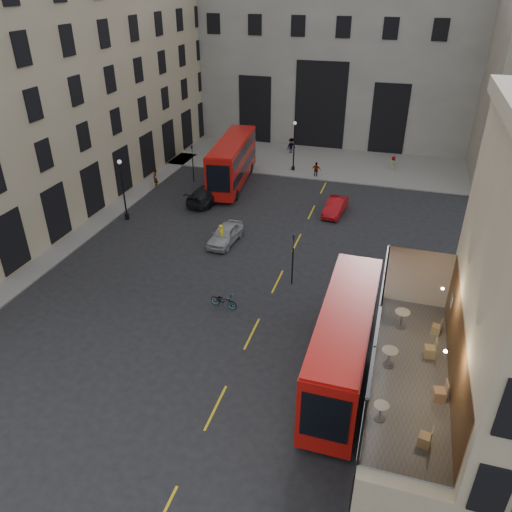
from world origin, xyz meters
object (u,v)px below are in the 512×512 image
(car_b, at_px, (335,207))
(cafe_table_far, at_px, (402,317))
(street_lamp_b, at_px, (294,149))
(car_a, at_px, (225,234))
(pedestrian_e, at_px, (155,178))
(cafe_chair_d, at_px, (436,329))
(cafe_chair_b, at_px, (440,394))
(traffic_light_near, at_px, (293,253))
(street_lamp_a, at_px, (124,193))
(pedestrian_c, at_px, (316,170))
(cafe_chair_a, at_px, (425,440))
(cafe_chair_c, at_px, (430,351))
(cyclist, at_px, (222,236))
(traffic_light_far, at_px, (192,159))
(cafe_table_near, at_px, (381,410))
(pedestrian_b, at_px, (291,146))
(car_c, at_px, (209,194))
(pedestrian_d, at_px, (393,163))
(bus_far, at_px, (232,160))
(pedestrian_a, at_px, (233,154))
(cafe_table_mid, at_px, (389,355))
(bus_near, at_px, (344,340))

(car_b, xyz_separation_m, cafe_table_far, (5.96, -21.43, 4.48))
(street_lamp_b, xyz_separation_m, car_a, (-1.40, -17.60, -1.67))
(pedestrian_e, bearing_deg, cafe_chair_d, 35.56)
(cafe_chair_b, bearing_deg, pedestrian_e, 133.70)
(traffic_light_near, height_order, cafe_table_far, cafe_table_far)
(street_lamp_a, relative_size, car_b, 1.30)
(traffic_light_near, distance_m, pedestrian_c, 20.99)
(car_a, relative_size, pedestrian_e, 2.37)
(pedestrian_c, relative_size, cafe_chair_a, 1.98)
(car_a, bearing_deg, cafe_chair_c, -42.07)
(cyclist, height_order, cafe_chair_d, cafe_chair_d)
(traffic_light_far, distance_m, cafe_table_near, 37.16)
(car_b, xyz_separation_m, pedestrian_b, (-7.56, 15.27, 0.27))
(car_c, relative_size, cafe_chair_d, 7.05)
(street_lamp_a, xyz_separation_m, car_c, (5.38, 5.59, -1.61))
(pedestrian_e, bearing_deg, pedestrian_d, 105.09)
(cafe_chair_d, bearing_deg, traffic_light_near, 132.91)
(bus_far, xyz_separation_m, cafe_chair_d, (18.47, -25.62, 2.29))
(street_lamp_b, relative_size, car_c, 0.99)
(car_a, distance_m, cafe_chair_a, 25.00)
(pedestrian_a, bearing_deg, pedestrian_e, -130.68)
(cafe_chair_d, bearing_deg, pedestrian_a, 122.88)
(street_lamp_b, bearing_deg, cafe_chair_c, -68.04)
(cafe_table_mid, xyz_separation_m, cafe_chair_c, (1.61, 1.06, -0.27))
(cyclist, xyz_separation_m, cafe_chair_d, (14.94, -12.91, 3.91))
(pedestrian_a, height_order, cafe_chair_b, cafe_chair_b)
(street_lamp_b, distance_m, cyclist, 18.37)
(bus_near, height_order, cafe_chair_a, cafe_chair_a)
(car_b, bearing_deg, cafe_table_far, -68.26)
(pedestrian_e, bearing_deg, cafe_chair_a, 27.96)
(cafe_chair_a, bearing_deg, cyclist, 126.88)
(bus_near, relative_size, cafe_table_far, 13.17)
(cafe_chair_a, height_order, cafe_chair_c, cafe_chair_c)
(cafe_table_mid, height_order, cafe_table_far, cafe_table_far)
(pedestrian_b, distance_m, cafe_chair_b, 43.73)
(cafe_table_mid, bearing_deg, cyclist, 129.85)
(car_c, distance_m, pedestrian_a, 11.29)
(bus_far, height_order, car_a, bus_far)
(car_a, xyz_separation_m, cafe_chair_c, (14.64, -15.23, 4.14))
(pedestrian_b, relative_size, cafe_chair_b, 2.12)
(cyclist, distance_m, pedestrian_e, 14.45)
(street_lamp_a, relative_size, pedestrian_c, 3.30)
(cyclist, height_order, pedestrian_e, cyclist)
(pedestrian_a, bearing_deg, car_b, -51.15)
(street_lamp_a, xyz_separation_m, cafe_chair_b, (24.57, -19.26, 2.48))
(bus_far, bearing_deg, cafe_table_mid, -59.68)
(bus_near, distance_m, car_a, 16.63)
(car_b, bearing_deg, cyclist, -124.84)
(bus_near, bearing_deg, pedestrian_b, 107.19)
(bus_near, height_order, cafe_table_mid, cafe_table_mid)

